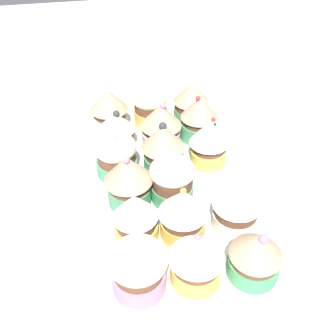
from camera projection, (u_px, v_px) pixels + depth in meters
ground_plane at (168, 197)px, 59.74cm from camera, size 180.00×180.00×3.00cm
baking_tray at (168, 187)px, 58.39cm from camera, size 44.58×25.06×1.20cm
cupcake_0 at (256, 254)px, 44.13cm from camera, size 6.07×6.07×7.02cm
cupcake_1 at (236, 207)px, 49.56cm from camera, size 6.11×6.11×6.86cm
cupcake_2 at (209, 141)px, 59.43cm from camera, size 5.94×5.94×7.65cm
cupcake_3 at (199, 117)px, 64.37cm from camera, size 6.01×6.01×7.96cm
cupcake_4 at (191, 102)px, 68.55cm from camera, size 6.15×6.15×7.17cm
cupcake_5 at (199, 257)px, 43.32cm from camera, size 6.30×6.30×7.43cm
cupcake_6 at (184, 212)px, 48.32cm from camera, size 6.15×6.15×7.68cm
cupcake_7 at (173, 179)px, 53.51cm from camera, size 6.12×6.12×6.79cm
cupcake_8 at (163, 147)px, 58.15cm from camera, size 6.39×6.39×8.03cm
cupcake_9 at (161, 125)px, 62.70cm from camera, size 6.59×6.59×7.88cm
cupcake_10 at (148, 105)px, 67.98cm from camera, size 6.05×6.05×6.78cm
cupcake_11 at (138, 267)px, 42.72cm from camera, size 6.54×6.54×6.63cm
cupcake_12 at (135, 217)px, 47.99cm from camera, size 5.56×5.56×7.24cm
cupcake_13 at (128, 179)px, 52.59cm from camera, size 6.55×6.55×8.07cm
cupcake_14 at (116, 155)px, 57.80cm from camera, size 6.12×6.12×6.95cm
cupcake_15 at (116, 130)px, 62.64cm from camera, size 6.02×6.02×6.82cm
cupcake_16 at (109, 108)px, 66.62cm from camera, size 6.34×6.34×7.30cm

